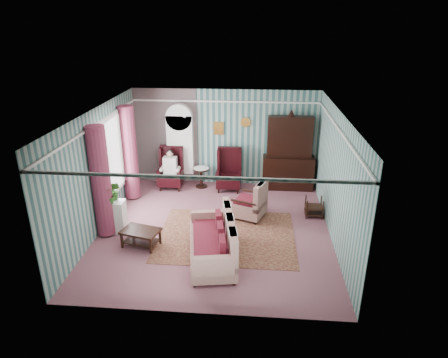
# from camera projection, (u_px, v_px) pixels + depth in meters

# --- Properties ---
(floor) EXTENTS (6.00, 6.00, 0.00)m
(floor) POSITION_uv_depth(u_px,v_px,m) (215.00, 229.00, 9.75)
(floor) COLOR #804A50
(floor) RESTS_ON ground
(room_shell) EXTENTS (5.53, 6.02, 2.91)m
(room_shell) POSITION_uv_depth(u_px,v_px,m) (189.00, 148.00, 9.21)
(room_shell) COLOR #386764
(room_shell) RESTS_ON ground
(bookcase) EXTENTS (0.80, 0.28, 2.24)m
(bookcase) POSITION_uv_depth(u_px,v_px,m) (180.00, 149.00, 12.06)
(bookcase) COLOR silver
(bookcase) RESTS_ON floor
(dresser_hutch) EXTENTS (1.50, 0.56, 2.36)m
(dresser_hutch) POSITION_uv_depth(u_px,v_px,m) (289.00, 151.00, 11.68)
(dresser_hutch) COLOR black
(dresser_hutch) RESTS_ON floor
(wingback_left) EXTENTS (0.76, 0.80, 1.25)m
(wingback_left) POSITION_uv_depth(u_px,v_px,m) (170.00, 168.00, 11.91)
(wingback_left) COLOR black
(wingback_left) RESTS_ON floor
(wingback_right) EXTENTS (0.76, 0.80, 1.25)m
(wingback_right) POSITION_uv_depth(u_px,v_px,m) (229.00, 170.00, 11.77)
(wingback_right) COLOR black
(wingback_right) RESTS_ON floor
(seated_woman) EXTENTS (0.44, 0.40, 1.18)m
(seated_woman) POSITION_uv_depth(u_px,v_px,m) (171.00, 169.00, 11.92)
(seated_woman) COLOR white
(seated_woman) RESTS_ON floor
(round_side_table) EXTENTS (0.50, 0.50, 0.60)m
(round_side_table) POSITION_uv_depth(u_px,v_px,m) (201.00, 178.00, 12.10)
(round_side_table) COLOR black
(round_side_table) RESTS_ON floor
(nest_table) EXTENTS (0.45, 0.38, 0.54)m
(nest_table) POSITION_uv_depth(u_px,v_px,m) (314.00, 207.00, 10.29)
(nest_table) COLOR black
(nest_table) RESTS_ON floor
(plant_stand) EXTENTS (0.55, 0.35, 0.80)m
(plant_stand) POSITION_uv_depth(u_px,v_px,m) (114.00, 216.00, 9.51)
(plant_stand) COLOR white
(plant_stand) RESTS_ON floor
(rug) EXTENTS (3.20, 2.60, 0.01)m
(rug) POSITION_uv_depth(u_px,v_px,m) (227.00, 236.00, 9.45)
(rug) COLOR #511B1E
(rug) RESTS_ON floor
(sofa) EXTENTS (1.34, 2.18, 1.03)m
(sofa) POSITION_uv_depth(u_px,v_px,m) (212.00, 239.00, 8.34)
(sofa) COLOR beige
(sofa) RESTS_ON floor
(floral_armchair) EXTENTS (1.04, 1.06, 1.02)m
(floral_armchair) POSITION_uv_depth(u_px,v_px,m) (249.00, 199.00, 10.16)
(floral_armchair) COLOR #BDB992
(floral_armchair) RESTS_ON floor
(coffee_table) EXTENTS (0.94, 0.74, 0.40)m
(coffee_table) POSITION_uv_depth(u_px,v_px,m) (141.00, 238.00, 8.97)
(coffee_table) COLOR black
(coffee_table) RESTS_ON floor
(potted_plant_a) EXTENTS (0.47, 0.44, 0.42)m
(potted_plant_a) POSITION_uv_depth(u_px,v_px,m) (109.00, 195.00, 9.16)
(potted_plant_a) COLOR #205119
(potted_plant_a) RESTS_ON plant_stand
(potted_plant_b) EXTENTS (0.30, 0.27, 0.47)m
(potted_plant_b) POSITION_uv_depth(u_px,v_px,m) (115.00, 191.00, 9.35)
(potted_plant_b) COLOR #21591C
(potted_plant_b) RESTS_ON plant_stand
(potted_plant_c) EXTENTS (0.22, 0.22, 0.36)m
(potted_plant_c) POSITION_uv_depth(u_px,v_px,m) (111.00, 193.00, 9.34)
(potted_plant_c) COLOR #1E5119
(potted_plant_c) RESTS_ON plant_stand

